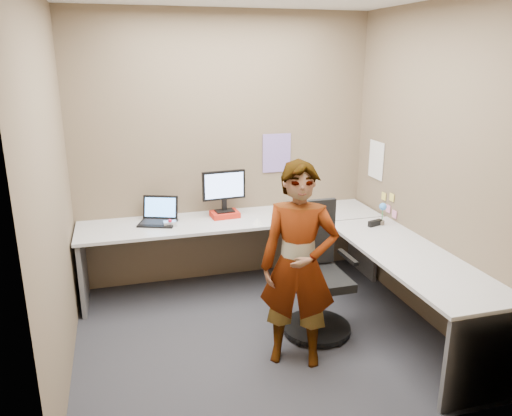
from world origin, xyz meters
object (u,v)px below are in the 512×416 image
object	(u,v)px
desk	(295,249)
monitor	(224,188)
office_chair	(315,281)
person	(299,266)

from	to	relation	value
desk	monitor	distance (m)	0.95
office_chair	monitor	bearing A→B (deg)	115.87
desk	monitor	bearing A→B (deg)	125.99
desk	monitor	xyz separation A→B (m)	(-0.50, 0.69, 0.44)
monitor	office_chair	size ratio (longest dim) A/B	0.40
monitor	office_chair	distance (m)	1.34
person	desk	bearing A→B (deg)	95.72
monitor	person	world-z (taller)	person
monitor	person	distance (m)	1.51
office_chair	person	bearing A→B (deg)	-128.28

